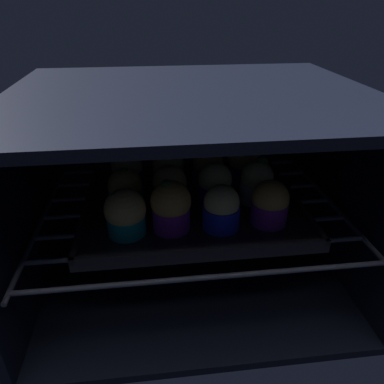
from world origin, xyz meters
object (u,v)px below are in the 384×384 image
muffin_row2_col0 (127,170)px  muffin_row2_col1 (168,169)px  muffin_row2_col2 (208,167)px  muffin_row0_col3 (270,203)px  muffin_row0_col2 (221,208)px  muffin_row0_col0 (125,213)px  muffin_row1_col2 (215,184)px  muffin_row1_col1 (170,187)px  muffin_row0_col1 (171,206)px  baking_tray (192,206)px  muffin_row1_col3 (257,182)px  muffin_row1_col0 (125,190)px  muffin_row2_col3 (244,162)px

muffin_row2_col0 → muffin_row2_col1: bearing=-0.8°
muffin_row2_col2 → muffin_row0_col3: bearing=-62.5°
muffin_row0_col2 → muffin_row2_col0: bearing=134.5°
muffin_row0_col0 → muffin_row0_col3: muffin_row0_col0 is taller
muffin_row0_col3 → muffin_row1_col2: bearing=136.6°
muffin_row0_col2 → muffin_row1_col1: size_ratio=1.01×
muffin_row0_col1 → muffin_row2_col0: (-7.46, 15.24, -0.36)cm
baking_tray → muffin_row1_col3: size_ratio=4.63×
muffin_row0_col1 → muffin_row2_col2: (8.40, 15.16, -0.54)cm
muffin_row0_col3 → muffin_row1_col0: size_ratio=0.98×
muffin_row0_col2 → muffin_row2_col3: 17.72cm
muffin_row0_col2 → muffin_row2_col3: muffin_row2_col3 is taller
muffin_row2_col2 → muffin_row0_col2: bearing=-91.2°
muffin_row0_col1 → muffin_row1_col2: muffin_row0_col1 is taller
muffin_row0_col2 → muffin_row0_col3: (8.23, 0.54, 0.08)cm
muffin_row1_col0 → muffin_row2_col2: same height
muffin_row0_col1 → muffin_row1_col0: 10.83cm
muffin_row0_col1 → muffin_row1_col1: bearing=87.6°
muffin_row1_col2 → muffin_row1_col1: bearing=176.4°
muffin_row0_col1 → muffin_row1_col3: bearing=24.8°
muffin_row0_col1 → muffin_row2_col0: bearing=116.1°
muffin_row0_col2 → muffin_row2_col0: size_ratio=0.96×
muffin_row0_col0 → muffin_row2_col1: (7.69, 15.60, 0.06)cm
muffin_row1_col0 → muffin_row2_col2: (15.92, 7.39, 0.12)cm
muffin_row0_col0 → muffin_row2_col0: 15.72cm
muffin_row1_col2 → muffin_row2_col1: 11.01cm
muffin_row1_col3 → muffin_row2_col1: bearing=154.0°
muffin_row0_col0 → muffin_row2_col0: bearing=91.0°
muffin_row1_col0 → muffin_row1_col3: muffin_row1_col3 is taller
muffin_row0_col3 → muffin_row2_col0: 28.23cm
muffin_row1_col2 → muffin_row2_col2: bearing=90.1°
muffin_row0_col3 → muffin_row1_col1: size_ratio=1.01×
muffin_row0_col3 → muffin_row1_col0: bearing=161.9°
muffin_row1_col0 → muffin_row2_col0: bearing=89.5°
muffin_row2_col0 → muffin_row0_col0: bearing=-89.0°
muffin_row1_col0 → muffin_row2_col0: muffin_row2_col0 is taller
muffin_row0_col1 → muffin_row1_col1: (0.33, 7.95, -0.65)cm
muffin_row0_col0 → muffin_row2_col3: muffin_row2_col3 is taller
muffin_row1_col1 → muffin_row0_col1: bearing=-92.4°
muffin_row2_col0 → muffin_row1_col1: bearing=-43.1°
muffin_row0_col2 → muffin_row1_col0: 17.67cm
muffin_row2_col0 → muffin_row1_col2: bearing=-26.1°
muffin_row0_col3 → muffin_row1_col1: same height
muffin_row1_col1 → muffin_row1_col3: bearing=-1.7°
muffin_row0_col2 → muffin_row2_col2: 15.71cm
muffin_row0_col2 → muffin_row0_col3: bearing=3.8°
baking_tray → muffin_row0_col0: 14.63cm
muffin_row1_col0 → muffin_row2_col3: (23.28, 7.63, 0.76)cm
muffin_row1_col1 → muffin_row2_col3: bearing=25.8°
muffin_row2_col2 → muffin_row2_col0: bearing=179.7°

